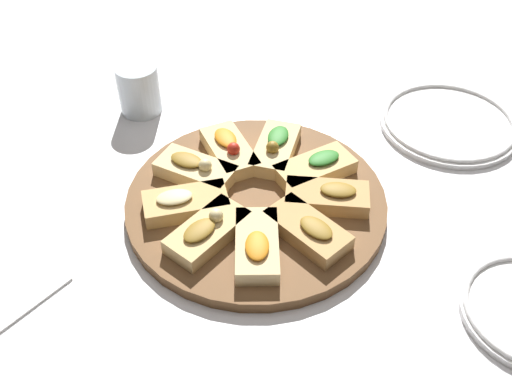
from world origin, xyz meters
TOP-DOWN VIEW (x-y plane):
  - ground_plane at (0.00, 0.00)m, footprint 3.00×3.00m
  - serving_board at (0.00, 0.00)m, footprint 0.40×0.40m
  - focaccia_slice_0 at (-0.02, 0.11)m, footprint 0.08×0.13m
  - focaccia_slice_1 at (-0.08, 0.07)m, footprint 0.13×0.13m
  - focaccia_slice_2 at (-0.11, -0.00)m, footprint 0.13×0.06m
  - focaccia_slice_3 at (-0.08, -0.07)m, footprint 0.13×0.13m
  - focaccia_slice_4 at (-0.02, -0.11)m, footprint 0.08×0.13m
  - focaccia_slice_5 at (0.06, -0.09)m, footprint 0.12×0.14m
  - focaccia_slice_6 at (0.10, -0.04)m, footprint 0.14×0.10m
  - focaccia_slice_7 at (0.10, 0.03)m, footprint 0.14×0.10m
  - focaccia_slice_8 at (0.05, 0.09)m, footprint 0.11×0.14m
  - plate_left at (-0.30, 0.27)m, footprint 0.25×0.25m
  - water_glass at (-0.18, -0.28)m, footprint 0.08×0.08m
  - napkin_stack at (0.25, -0.27)m, footprint 0.15×0.14m

SIDE VIEW (x-z plane):
  - ground_plane at x=0.00m, z-range 0.00..0.00m
  - napkin_stack at x=0.25m, z-range 0.00..0.01m
  - plate_left at x=-0.30m, z-range 0.00..0.02m
  - serving_board at x=0.00m, z-range 0.00..0.02m
  - focaccia_slice_0 at x=-0.02m, z-range 0.02..0.05m
  - focaccia_slice_1 at x=-0.08m, z-range 0.02..0.05m
  - focaccia_slice_5 at x=0.06m, z-range 0.02..0.05m
  - focaccia_slice_7 at x=0.10m, z-range 0.02..0.05m
  - focaccia_slice_8 at x=0.05m, z-range 0.02..0.05m
  - focaccia_slice_2 at x=-0.11m, z-range 0.01..0.05m
  - focaccia_slice_3 at x=-0.08m, z-range 0.01..0.05m
  - focaccia_slice_4 at x=-0.02m, z-range 0.01..0.05m
  - focaccia_slice_6 at x=0.10m, z-range 0.01..0.05m
  - water_glass at x=-0.18m, z-range 0.00..0.09m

